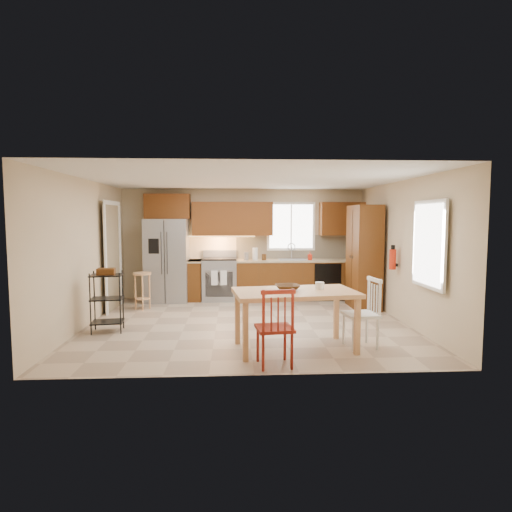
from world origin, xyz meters
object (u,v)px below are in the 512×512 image
object	(u,v)px
soap_bottle	(310,256)
utility_cart	(107,302)
table_bowl	(288,291)
bar_stool	(143,291)
refrigerator	(167,260)
fire_extinguisher	(393,259)
range_stove	(220,280)
dining_table	(295,321)
table_jar	(320,287)
chair_red	(274,327)
chair_white	(361,313)
pantry	(364,257)

from	to	relation	value
soap_bottle	utility_cart	xyz separation A→B (m)	(-3.76, -2.53, -0.50)
table_bowl	bar_stool	distance (m)	3.86
refrigerator	fire_extinguisher	size ratio (longest dim) A/B	5.06
range_stove	dining_table	size ratio (longest dim) A/B	0.55
refrigerator	table_bowl	size ratio (longest dim) A/B	5.35
table_jar	range_stove	bearing A→B (deg)	113.09
range_stove	chair_red	distance (m)	4.43
soap_bottle	dining_table	distance (m)	3.77
bar_stool	chair_white	bearing A→B (deg)	-35.81
soap_bottle	table_jar	distance (m)	3.55
pantry	chair_white	bearing A→B (deg)	-107.91
refrigerator	chair_red	world-z (taller)	refrigerator
refrigerator	chair_red	xyz separation A→B (m)	(1.97, -4.29, -0.42)
range_stove	chair_white	xyz separation A→B (m)	(2.12, -3.65, 0.03)
refrigerator	soap_bottle	world-z (taller)	refrigerator
table_bowl	chair_red	bearing A→B (deg)	-110.65
dining_table	soap_bottle	bearing A→B (deg)	69.66
refrigerator	chair_red	size ratio (longest dim) A/B	1.84
dining_table	chair_red	size ratio (longest dim) A/B	1.70
table_jar	bar_stool	xyz separation A→B (m)	(-3.06, 2.71, -0.49)
chair_white	table_bowl	xyz separation A→B (m)	(-1.05, -0.05, 0.34)
dining_table	bar_stool	bearing A→B (deg)	126.81
dining_table	utility_cart	world-z (taller)	utility_cart
utility_cart	range_stove	bearing A→B (deg)	49.52
chair_white	dining_table	bearing A→B (deg)	86.09
table_bowl	utility_cart	bearing A→B (deg)	158.76
table_bowl	bar_stool	xyz separation A→B (m)	(-2.59, 2.82, -0.46)
fire_extinguisher	bar_stool	world-z (taller)	fire_extinguisher
range_stove	chair_white	distance (m)	4.22
utility_cart	table_bowl	bearing A→B (deg)	-28.20
utility_cart	chair_red	bearing A→B (deg)	-41.21
chair_red	table_jar	bearing A→B (deg)	39.53
table_jar	utility_cart	xyz separation A→B (m)	(-3.27, 0.98, -0.37)
chair_red	fire_extinguisher	bearing A→B (deg)	37.54
chair_white	refrigerator	bearing A→B (deg)	35.35
bar_stool	pantry	bearing A→B (deg)	0.13
table_bowl	table_jar	world-z (taller)	table_jar
soap_bottle	table_bowl	bearing A→B (deg)	-104.97
chair_red	table_jar	size ratio (longest dim) A/B	6.40
table_bowl	table_jar	bearing A→B (deg)	12.53
refrigerator	soap_bottle	distance (m)	3.18
dining_table	table_bowl	size ratio (longest dim) A/B	4.94
chair_white	bar_stool	size ratio (longest dim) A/B	1.32
refrigerator	pantry	bearing A→B (deg)	-12.62
refrigerator	utility_cart	world-z (taller)	refrigerator
chair_red	chair_white	xyz separation A→B (m)	(1.30, 0.70, 0.00)
soap_bottle	bar_stool	distance (m)	3.70
table_jar	bar_stool	world-z (taller)	table_jar
chair_red	utility_cart	xyz separation A→B (m)	(-2.55, 1.74, -0.00)
refrigerator	range_stove	size ratio (longest dim) A/B	1.98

